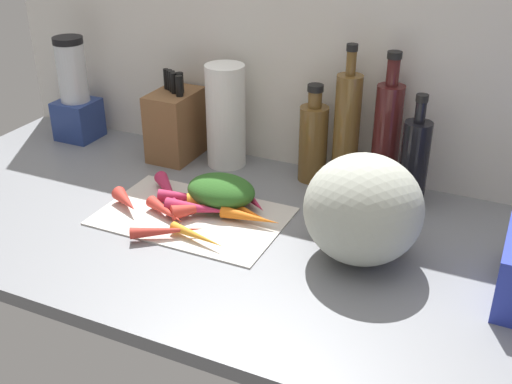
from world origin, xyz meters
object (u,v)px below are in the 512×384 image
object	(u,v)px
bottle_0	(313,141)
carrot_6	(189,197)
carrot_5	(199,209)
blender_appliance	(75,96)
bottle_1	(346,130)
carrot_2	(244,210)
bottle_3	(414,162)
knife_block	(176,124)
carrot_9	(252,200)
carrot_10	(219,199)
winter_squash	(364,208)
paper_towel_roll	(226,116)
carrot_4	(198,236)
carrot_11	(250,217)
bottle_2	(386,136)
carrot_3	(126,201)
carrot_8	(169,191)
cutting_board	(192,216)
carrot_1	(196,209)
carrot_0	(168,231)
carrot_7	(166,211)

from	to	relation	value
bottle_0	carrot_6	bearing A→B (deg)	-128.91
carrot_5	carrot_6	xyz separation A→B (cm)	(-5.19, 4.34, -0.12)
blender_appliance	bottle_1	xyz separation A→B (cm)	(80.70, 2.81, 2.05)
carrot_2	bottle_0	world-z (taller)	bottle_0
bottle_3	carrot_5	bearing A→B (deg)	-146.50
carrot_5	knife_block	size ratio (longest dim) A/B	0.66
carrot_9	carrot_10	world-z (taller)	carrot_10
winter_squash	paper_towel_roll	bearing A→B (deg)	147.65
knife_block	carrot_4	bearing A→B (deg)	-53.53
carrot_11	bottle_0	distance (cm)	29.89
bottle_2	paper_towel_roll	bearing A→B (deg)	-176.65
carrot_11	winter_squash	distance (cm)	27.36
carrot_10	carrot_11	bearing A→B (deg)	-22.50
knife_block	bottle_2	world-z (taller)	bottle_2
carrot_5	carrot_3	bearing A→B (deg)	-168.17
winter_squash	bottle_2	bearing A→B (deg)	96.91
carrot_4	carrot_10	bearing A→B (deg)	101.05
carrot_8	carrot_10	world-z (taller)	same
knife_block	blender_appliance	world-z (taller)	blender_appliance
cutting_board	carrot_3	xyz separation A→B (cm)	(-15.39, -3.46, 2.12)
carrot_3	carrot_4	bearing A→B (deg)	-14.45
blender_appliance	bottle_2	bearing A→B (deg)	2.69
carrot_8	carrot_3	bearing A→B (deg)	-125.29
cutting_board	paper_towel_roll	distance (cm)	33.35
bottle_0	cutting_board	bearing A→B (deg)	-120.23
carrot_5	carrot_6	distance (cm)	6.76
winter_squash	bottle_1	world-z (taller)	bottle_1
carrot_5	carrot_4	bearing A→B (deg)	-62.00
carrot_4	bottle_0	size ratio (longest dim) A/B	0.56
carrot_3	carrot_9	world-z (taller)	carrot_3
carrot_8	blender_appliance	bearing A→B (deg)	153.21
carrot_2	carrot_4	size ratio (longest dim) A/B	0.92
winter_squash	knife_block	size ratio (longest dim) A/B	0.99
carrot_3	bottle_0	world-z (taller)	bottle_0
paper_towel_roll	bottle_1	xyz separation A→B (cm)	(32.57, 1.04, 1.26)
bottle_2	knife_block	bearing A→B (deg)	-176.21
carrot_4	carrot_6	distance (cm)	17.07
blender_appliance	carrot_1	bearing A→B (deg)	-26.83
carrot_8	bottle_2	world-z (taller)	bottle_2
paper_towel_roll	bottle_3	xyz separation A→B (cm)	(50.18, -1.99, -2.68)
bottle_2	carrot_0	bearing A→B (deg)	-129.92
carrot_10	bottle_2	size ratio (longest dim) A/B	0.43
carrot_10	bottle_0	bearing A→B (deg)	59.80
cutting_board	bottle_3	bearing A→B (deg)	32.48
paper_towel_roll	carrot_2	bearing A→B (deg)	-55.47
carrot_10	bottle_1	bearing A→B (deg)	47.42
carrot_7	bottle_2	size ratio (longest dim) A/B	0.36
carrot_4	carrot_10	distance (cm)	16.04
carrot_11	bottle_1	xyz separation A→B (cm)	(12.38, 28.62, 12.72)
cutting_board	carrot_10	bearing A→B (deg)	59.64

